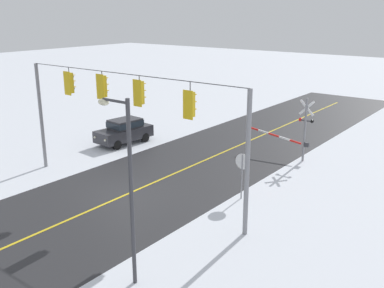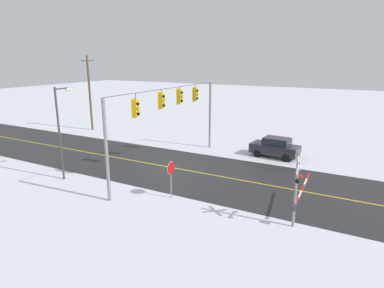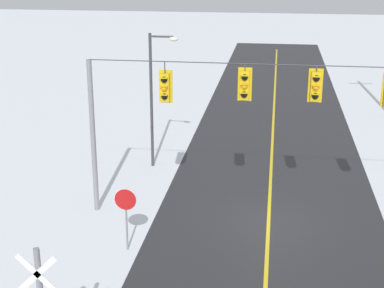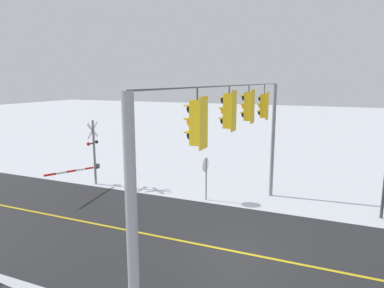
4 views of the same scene
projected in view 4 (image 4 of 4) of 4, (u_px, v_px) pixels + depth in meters
ground_plane at (237, 252)px, 12.81m from camera, size 160.00×160.00×0.00m
signal_span at (240, 136)px, 11.96m from camera, size 14.20×0.47×6.22m
stop_sign at (206, 169)px, 18.15m from camera, size 0.80×0.09×2.35m
railroad_crossing at (90, 154)px, 20.58m from camera, size 4.48×0.31×4.00m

